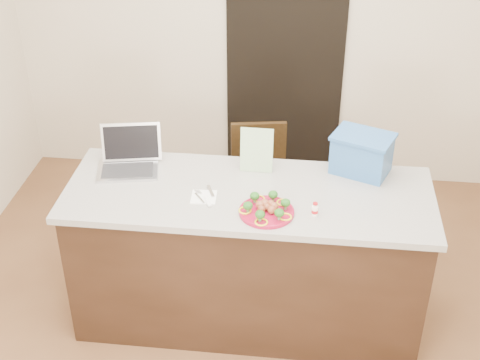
# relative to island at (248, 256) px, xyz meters

# --- Properties ---
(ground) EXTENTS (4.00, 4.00, 0.00)m
(ground) POSITION_rel_island_xyz_m (0.00, -0.25, -0.46)
(ground) COLOR brown
(ground) RESTS_ON ground
(room_shell) EXTENTS (4.00, 4.00, 4.00)m
(room_shell) POSITION_rel_island_xyz_m (0.00, -0.25, 1.16)
(room_shell) COLOR white
(room_shell) RESTS_ON ground
(doorway) EXTENTS (0.90, 0.02, 2.00)m
(doorway) POSITION_rel_island_xyz_m (0.10, 1.73, 0.54)
(doorway) COLOR black
(doorway) RESTS_ON ground
(island) EXTENTS (2.06, 0.76, 0.92)m
(island) POSITION_rel_island_xyz_m (0.00, 0.00, 0.00)
(island) COLOR black
(island) RESTS_ON ground
(plate) EXTENTS (0.29, 0.29, 0.02)m
(plate) POSITION_rel_island_xyz_m (0.12, -0.20, 0.47)
(plate) COLOR maroon
(plate) RESTS_ON island
(meatballs) EXTENTS (0.12, 0.10, 0.04)m
(meatballs) POSITION_rel_island_xyz_m (0.12, -0.19, 0.50)
(meatballs) COLOR brown
(meatballs) RESTS_ON plate
(broccoli) EXTENTS (0.25, 0.25, 0.04)m
(broccoli) POSITION_rel_island_xyz_m (0.12, -0.20, 0.52)
(broccoli) COLOR #174612
(broccoli) RESTS_ON plate
(pepper_rings) EXTENTS (0.29, 0.29, 0.01)m
(pepper_rings) POSITION_rel_island_xyz_m (0.12, -0.20, 0.48)
(pepper_rings) COLOR yellow
(pepper_rings) RESTS_ON plate
(napkin) EXTENTS (0.14, 0.14, 0.01)m
(napkin) POSITION_rel_island_xyz_m (-0.24, -0.09, 0.46)
(napkin) COLOR white
(napkin) RESTS_ON island
(fork) EXTENTS (0.07, 0.13, 0.00)m
(fork) POSITION_rel_island_xyz_m (-0.26, -0.08, 0.47)
(fork) COLOR silver
(fork) RESTS_ON napkin
(knife) EXTENTS (0.06, 0.21, 0.01)m
(knife) POSITION_rel_island_xyz_m (-0.21, -0.10, 0.47)
(knife) COLOR white
(knife) RESTS_ON napkin
(yogurt_bottle) EXTENTS (0.04, 0.04, 0.08)m
(yogurt_bottle) POSITION_rel_island_xyz_m (0.37, -0.18, 0.49)
(yogurt_bottle) COLOR white
(yogurt_bottle) RESTS_ON island
(laptop) EXTENTS (0.39, 0.34, 0.25)m
(laptop) POSITION_rel_island_xyz_m (-0.72, 0.19, 0.52)
(laptop) COLOR #BBBABF
(laptop) RESTS_ON island
(leaflet) EXTENTS (0.19, 0.04, 0.27)m
(leaflet) POSITION_rel_island_xyz_m (0.02, 0.23, 0.59)
(leaflet) COLOR white
(leaflet) RESTS_ON island
(blue_box) EXTENTS (0.40, 0.35, 0.24)m
(blue_box) POSITION_rel_island_xyz_m (0.62, 0.29, 0.58)
(blue_box) COLOR #2B5B9B
(blue_box) RESTS_ON island
(chair) EXTENTS (0.44, 0.44, 0.86)m
(chair) POSITION_rel_island_xyz_m (-0.03, 0.85, 0.03)
(chair) COLOR #311F0E
(chair) RESTS_ON ground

